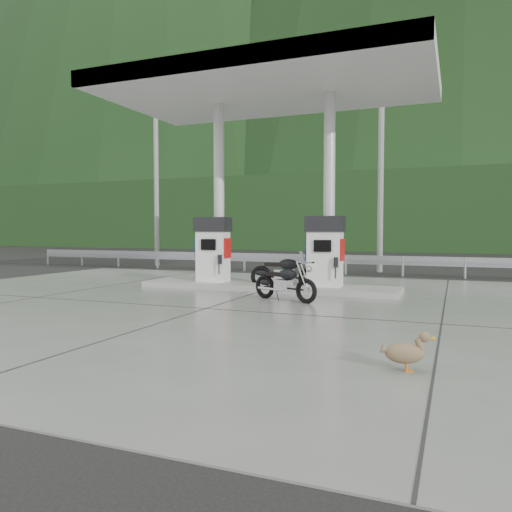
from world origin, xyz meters
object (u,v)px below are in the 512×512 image
at_px(motorcycle_left, 285,283).
at_px(motorcycle_right, 285,273).
at_px(gas_pump_left, 213,250).
at_px(gas_pump_right, 325,251).
at_px(duck, 405,354).

xyz_separation_m(motorcycle_left, motorcycle_right, (-0.68, 2.02, 0.05)).
height_order(gas_pump_left, motorcycle_right, gas_pump_left).
height_order(gas_pump_right, motorcycle_right, gas_pump_right).
distance_m(gas_pump_left, motorcycle_right, 2.15).
bearing_deg(duck, gas_pump_left, 116.78).
distance_m(gas_pump_right, motorcycle_right, 1.31).
distance_m(motorcycle_right, duck, 7.80).
height_order(motorcycle_left, duck, motorcycle_left).
height_order(motorcycle_left, motorcycle_right, motorcycle_right).
xyz_separation_m(gas_pump_right, duck, (2.58, -6.65, -0.86)).
relative_size(gas_pump_left, gas_pump_right, 1.00).
bearing_deg(gas_pump_left, duck, -48.97).
distance_m(gas_pump_left, gas_pump_right, 3.20).
relative_size(motorcycle_right, duck, 3.48).
bearing_deg(duck, motorcycle_left, 108.07).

